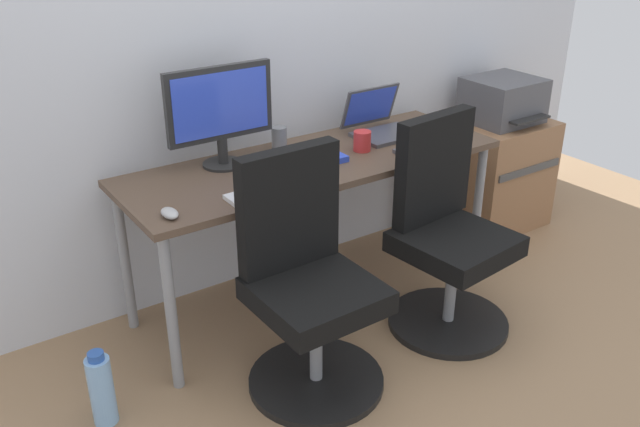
{
  "coord_description": "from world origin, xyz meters",
  "views": [
    {
      "loc": [
        -1.57,
        -2.35,
        1.79
      ],
      "look_at": [
        0.0,
        -0.05,
        0.46
      ],
      "focal_mm": 38.2,
      "sensor_mm": 36.0,
      "label": 1
    }
  ],
  "objects": [
    {
      "name": "ground_plane",
      "position": [
        0.0,
        0.0,
        0.0
      ],
      "size": [
        5.28,
        5.28,
        0.0
      ],
      "primitive_type": "plane",
      "color": "#9E7A56"
    },
    {
      "name": "back_wall",
      "position": [
        0.0,
        0.38,
        1.3
      ],
      "size": [
        4.4,
        0.04,
        2.6
      ],
      "primitive_type": "cube",
      "color": "silver",
      "rests_on": "ground"
    },
    {
      "name": "desk",
      "position": [
        0.0,
        0.0,
        0.64
      ],
      "size": [
        1.74,
        0.6,
        0.71
      ],
      "color": "brown",
      "rests_on": "ground"
    },
    {
      "name": "office_chair_left",
      "position": [
        -0.36,
        -0.49,
        0.42
      ],
      "size": [
        0.54,
        0.54,
        0.94
      ],
      "color": "black",
      "rests_on": "ground"
    },
    {
      "name": "office_chair_right",
      "position": [
        0.37,
        -0.49,
        0.42
      ],
      "size": [
        0.54,
        0.54,
        0.94
      ],
      "color": "black",
      "rests_on": "ground"
    },
    {
      "name": "side_cabinet",
      "position": [
        1.33,
        0.1,
        0.31
      ],
      "size": [
        0.54,
        0.49,
        0.62
      ],
      "color": "#996B47",
      "rests_on": "ground"
    },
    {
      "name": "printer",
      "position": [
        1.33,
        0.1,
        0.74
      ],
      "size": [
        0.38,
        0.4,
        0.24
      ],
      "color": "#515156",
      "rests_on": "side_cabinet"
    },
    {
      "name": "water_bottle_on_floor",
      "position": [
        -1.12,
        -0.28,
        0.15
      ],
      "size": [
        0.09,
        0.09,
        0.31
      ],
      "color": "#8CBFF2",
      "rests_on": "ground"
    },
    {
      "name": "desktop_monitor",
      "position": [
        -0.36,
        0.16,
        0.96
      ],
      "size": [
        0.48,
        0.18,
        0.43
      ],
      "color": "#262626",
      "rests_on": "desk"
    },
    {
      "name": "open_laptop",
      "position": [
        0.47,
        0.11,
        0.76
      ],
      "size": [
        0.31,
        0.29,
        0.22
      ],
      "color": "#4C4C51",
      "rests_on": "desk"
    },
    {
      "name": "keyboard_by_monitor",
      "position": [
        -0.36,
        -0.22,
        0.72
      ],
      "size": [
        0.34,
        0.12,
        0.02
      ],
      "primitive_type": "cube",
      "color": "silver",
      "rests_on": "desk"
    },
    {
      "name": "keyboard_by_laptop",
      "position": [
        0.51,
        -0.2,
        0.72
      ],
      "size": [
        0.34,
        0.12,
        0.02
      ],
      "primitive_type": "cube",
      "color": "#515156",
      "rests_on": "desk"
    },
    {
      "name": "mouse_by_monitor",
      "position": [
        -0.26,
        -0.09,
        0.72
      ],
      "size": [
        0.06,
        0.1,
        0.03
      ],
      "primitive_type": "ellipsoid",
      "color": "silver",
      "rests_on": "desk"
    },
    {
      "name": "mouse_by_laptop",
      "position": [
        -0.76,
        -0.2,
        0.72
      ],
      "size": [
        0.06,
        0.1,
        0.03
      ],
      "primitive_type": "ellipsoid",
      "color": "#B7B7B7",
      "rests_on": "desk"
    },
    {
      "name": "coffee_mug",
      "position": [
        0.24,
        -0.03,
        0.75
      ],
      "size": [
        0.08,
        0.08,
        0.09
      ],
      "primitive_type": "cylinder",
      "color": "red",
      "rests_on": "desk"
    },
    {
      "name": "pen_cup",
      "position": [
        -0.06,
        0.2,
        0.76
      ],
      "size": [
        0.07,
        0.07,
        0.1
      ],
      "primitive_type": "cylinder",
      "color": "slate",
      "rests_on": "desk"
    },
    {
      "name": "notebook",
      "position": [
        0.01,
        -0.04,
        0.72
      ],
      "size": [
        0.21,
        0.15,
        0.03
      ],
      "primitive_type": "cube",
      "color": "blue",
      "rests_on": "desk"
    }
  ]
}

